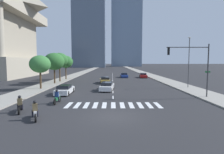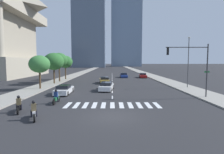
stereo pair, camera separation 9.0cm
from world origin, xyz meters
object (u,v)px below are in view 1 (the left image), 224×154
object	(u,v)px
sedan_white_4	(106,86)
street_tree_third	(59,60)
motorcycle_lead	(56,98)
traffic_signal_near	(192,61)
sedan_white_3	(64,90)
street_tree_fourth	(65,62)
street_tree_nearest	(39,64)
motorcycle_trailing	(19,106)
street_tree_second	(53,62)
sedan_blue_2	(123,75)
street_lamp_east	(188,59)
sedan_gold_1	(104,80)
motorcycle_third	(34,112)
sedan_red_0	(142,75)

from	to	relation	value
sedan_white_4	street_tree_third	bearing A→B (deg)	48.75
motorcycle_lead	traffic_signal_near	size ratio (longest dim) A/B	0.34
street_tree_third	sedan_white_3	bearing A→B (deg)	-71.55
street_tree_fourth	street_tree_nearest	bearing A→B (deg)	-90.00
motorcycle_lead	sedan_white_3	size ratio (longest dim) A/B	0.45
motorcycle_trailing	street_tree_second	size ratio (longest dim) A/B	0.35
sedan_white_4	sedan_white_3	bearing A→B (deg)	124.88
motorcycle_lead	street_tree_nearest	world-z (taller)	street_tree_nearest
motorcycle_trailing	sedan_blue_2	bearing A→B (deg)	-37.87
street_lamp_east	street_tree_second	world-z (taller)	street_lamp_east
sedan_blue_2	street_tree_second	size ratio (longest dim) A/B	0.73
sedan_gold_1	traffic_signal_near	distance (m)	19.04
motorcycle_lead	street_lamp_east	bearing A→B (deg)	-57.88
motorcycle_lead	street_tree_fourth	world-z (taller)	street_tree_fourth
motorcycle_third	street_tree_second	size ratio (longest dim) A/B	0.33
street_tree_nearest	street_tree_third	distance (m)	10.50
motorcycle_trailing	street_lamp_east	size ratio (longest dim) A/B	0.25
sedan_red_0	street_tree_fourth	size ratio (longest dim) A/B	0.86
street_tree_third	street_tree_nearest	bearing A→B (deg)	-90.00
sedan_white_3	street_tree_nearest	size ratio (longest dim) A/B	0.90
street_tree_fourth	street_tree_second	bearing A→B (deg)	-90.00
street_tree_third	street_tree_second	bearing A→B (deg)	-90.00
sedan_white_3	street_lamp_east	size ratio (longest dim) A/B	0.57
sedan_blue_2	street_lamp_east	distance (m)	23.00
street_lamp_east	motorcycle_lead	bearing A→B (deg)	-149.03
motorcycle_third	street_tree_fourth	size ratio (longest dim) A/B	0.34
sedan_red_0	street_lamp_east	bearing A→B (deg)	15.83
sedan_blue_2	street_tree_second	distance (m)	21.39
traffic_signal_near	sedan_white_3	bearing A→B (deg)	-9.80
sedan_red_0	traffic_signal_near	size ratio (longest dim) A/B	0.78
motorcycle_trailing	motorcycle_third	world-z (taller)	same
sedan_blue_2	traffic_signal_near	size ratio (longest dim) A/B	0.69
street_tree_second	street_tree_third	bearing A→B (deg)	90.00
motorcycle_third	sedan_white_3	size ratio (longest dim) A/B	0.41
sedan_blue_2	street_tree_second	xyz separation A→B (m)	(-14.63, -15.13, 3.84)
motorcycle_third	sedan_gold_1	world-z (taller)	motorcycle_third
motorcycle_trailing	street_tree_nearest	size ratio (longest dim) A/B	0.40
street_tree_second	street_lamp_east	bearing A→B (deg)	-12.95
street_tree_nearest	street_tree_fourth	bearing A→B (deg)	90.00
motorcycle_trailing	sedan_gold_1	world-z (taller)	motorcycle_trailing
motorcycle_third	motorcycle_trailing	bearing A→B (deg)	23.29
sedan_white_4	traffic_signal_near	size ratio (longest dim) A/B	0.78
sedan_red_0	street_tree_second	world-z (taller)	street_tree_second
sedan_gold_1	motorcycle_third	bearing A→B (deg)	163.91
sedan_white_3	sedan_white_4	xyz separation A→B (m)	(5.67, 3.14, 0.02)
sedan_white_3	street_tree_third	xyz separation A→B (m)	(-4.82, 14.46, 4.16)
motorcycle_lead	sedan_blue_2	distance (m)	32.93
street_tree_third	street_lamp_east	bearing A→B (deg)	-20.73
street_lamp_east	street_tree_nearest	size ratio (longest dim) A/B	1.58
sedan_white_3	street_tree_nearest	distance (m)	7.13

